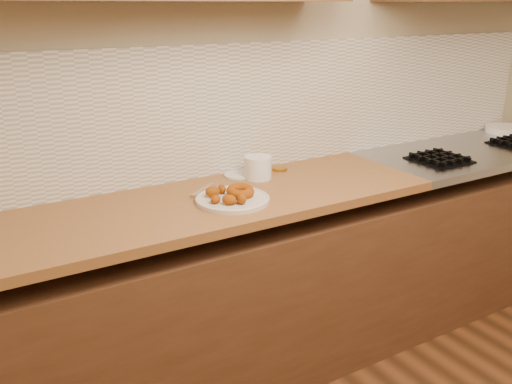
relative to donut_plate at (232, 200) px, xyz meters
The scene contains 14 objects.
wall_back 0.72m from the donut_plate, 43.40° to the left, with size 4.00×0.02×2.70m, color #BEAF8D.
base_cabinet 0.67m from the donut_plate, 10.67° to the left, with size 3.60×0.60×0.77m, color #54331F.
butcher_block 0.25m from the donut_plate, 162.23° to the left, with size 2.30×0.62×0.04m, color brown.
stovetop 1.56m from the donut_plate, ahead, with size 1.30×0.62×0.04m, color #9EA0A5.
backsplash 0.63m from the donut_plate, 42.50° to the left, with size 3.60×0.02×0.60m, color silver.
burner_grates 1.53m from the donut_plate, ahead, with size 0.91×0.26×0.03m.
donut_plate is the anchor object (origin of this frame).
ring_donut 0.05m from the donut_plate, ahead, with size 0.12×0.12×0.04m, color #963F08.
fried_dough_chunks 0.06m from the donut_plate, 166.10° to the right, with size 0.14×0.21×0.05m.
plastic_tub 0.33m from the donut_plate, 40.89° to the left, with size 0.13×0.13×0.10m, color white.
tub_lid 0.35m from the donut_plate, 56.81° to the left, with size 0.14×0.14×0.01m, color silver.
brass_jar_lid 0.49m from the donut_plate, 34.18° to the left, with size 0.08×0.08×0.01m, color #B17D22.
wooden_utensil 0.18m from the donut_plate, 106.94° to the left, with size 0.18×0.02×0.01m, color olive.
plate_stack 2.09m from the donut_plate, ahead, with size 0.25×0.25×0.04m.
Camera 1 is at (-1.38, -0.23, 1.67)m, focal length 38.00 mm.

